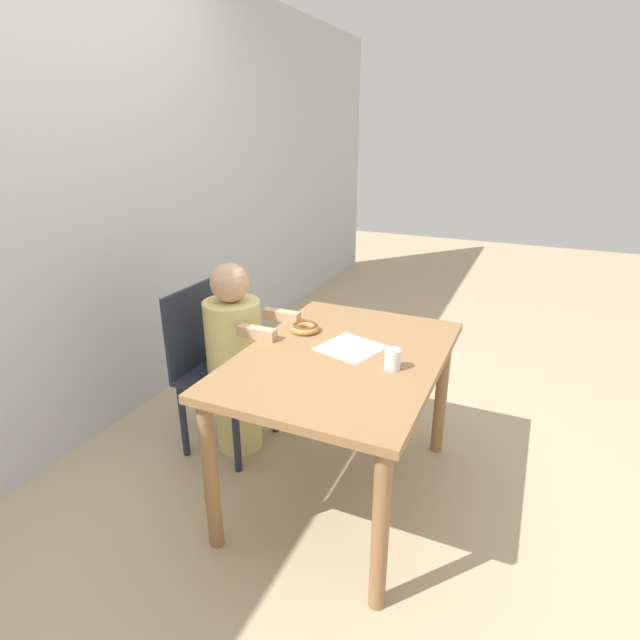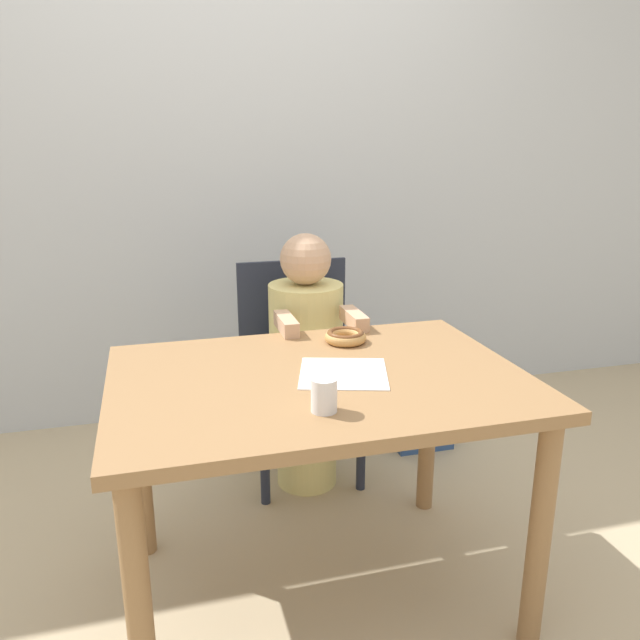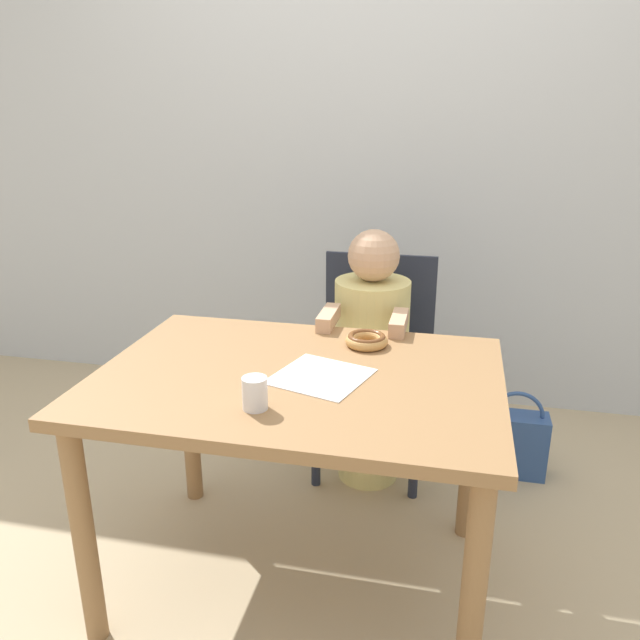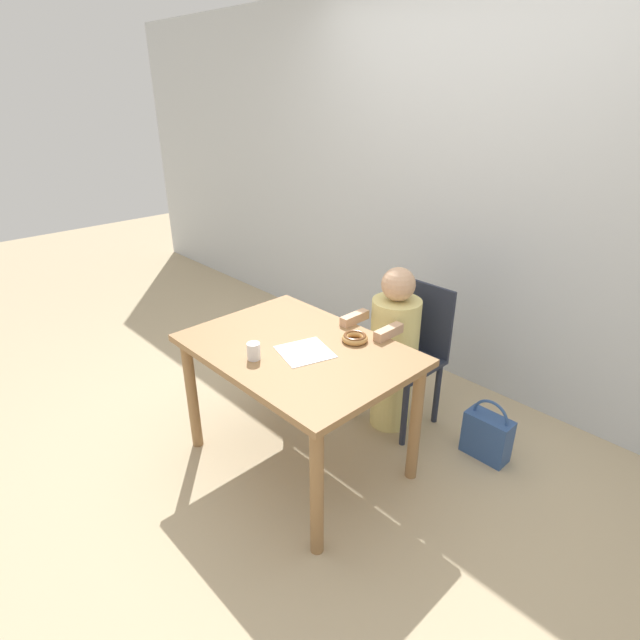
{
  "view_description": "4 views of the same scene",
  "coord_description": "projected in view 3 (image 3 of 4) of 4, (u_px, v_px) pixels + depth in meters",
  "views": [
    {
      "loc": [
        -1.77,
        -0.69,
        1.6
      ],
      "look_at": [
        0.04,
        0.12,
        0.83
      ],
      "focal_mm": 28.0,
      "sensor_mm": 36.0,
      "label": 1
    },
    {
      "loc": [
        -0.42,
        -1.54,
        1.34
      ],
      "look_at": [
        0.04,
        0.12,
        0.83
      ],
      "focal_mm": 35.0,
      "sensor_mm": 36.0,
      "label": 2
    },
    {
      "loc": [
        0.41,
        -1.55,
        1.42
      ],
      "look_at": [
        0.04,
        0.12,
        0.83
      ],
      "focal_mm": 35.0,
      "sensor_mm": 36.0,
      "label": 3
    },
    {
      "loc": [
        1.67,
        -1.43,
        1.88
      ],
      "look_at": [
        0.04,
        0.12,
        0.83
      ],
      "focal_mm": 28.0,
      "sensor_mm": 36.0,
      "label": 4
    }
  ],
  "objects": [
    {
      "name": "cup",
      "position": [
        255.0,
        393.0,
        1.53
      ],
      "size": [
        0.06,
        0.06,
        0.08
      ],
      "color": "white",
      "rests_on": "dining_table"
    },
    {
      "name": "donut",
      "position": [
        367.0,
        340.0,
        1.94
      ],
      "size": [
        0.13,
        0.13,
        0.04
      ],
      "color": "tan",
      "rests_on": "dining_table"
    },
    {
      "name": "dining_table",
      "position": [
        298.0,
        406.0,
        1.78
      ],
      "size": [
        1.13,
        0.81,
        0.71
      ],
      "color": "olive",
      "rests_on": "ground_plane"
    },
    {
      "name": "wall_back",
      "position": [
        374.0,
        144.0,
        2.89
      ],
      "size": [
        8.0,
        0.05,
        2.5
      ],
      "color": "silver",
      "rests_on": "ground_plane"
    },
    {
      "name": "napkin",
      "position": [
        321.0,
        376.0,
        1.72
      ],
      "size": [
        0.3,
        0.3,
        0.0
      ],
      "color": "white",
      "rests_on": "dining_table"
    },
    {
      "name": "chair",
      "position": [
        374.0,
        361.0,
        2.49
      ],
      "size": [
        0.45,
        0.38,
        0.86
      ],
      "color": "#232838",
      "rests_on": "ground_plane"
    },
    {
      "name": "handbag",
      "position": [
        514.0,
        442.0,
        2.5
      ],
      "size": [
        0.25,
        0.12,
        0.36
      ],
      "color": "#2D4C84",
      "rests_on": "ground_plane"
    },
    {
      "name": "ground_plane",
      "position": [
        301.0,
        578.0,
        1.98
      ],
      "size": [
        12.0,
        12.0,
        0.0
      ],
      "primitive_type": "plane",
      "color": "tan"
    },
    {
      "name": "child_figure",
      "position": [
        371.0,
        362.0,
        2.37
      ],
      "size": [
        0.29,
        0.44,
        1.0
      ],
      "color": "#E0D17F",
      "rests_on": "ground_plane"
    }
  ]
}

